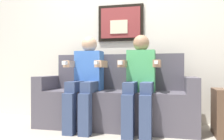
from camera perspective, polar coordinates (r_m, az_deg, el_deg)
ground_plane at (r=2.72m, az=-0.77°, el=-14.94°), size 5.60×5.60×0.00m
back_wall_assembly at (r=3.42m, az=2.46°, el=10.16°), size 4.31×0.10×2.60m
couch at (r=2.97m, az=0.81°, el=-7.50°), size 1.91×0.58×0.90m
person_on_left at (r=2.87m, az=-6.21°, el=-1.87°), size 0.46×0.56×1.11m
person_on_right at (r=2.72m, az=6.63°, el=-1.98°), size 0.46×0.56×1.11m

